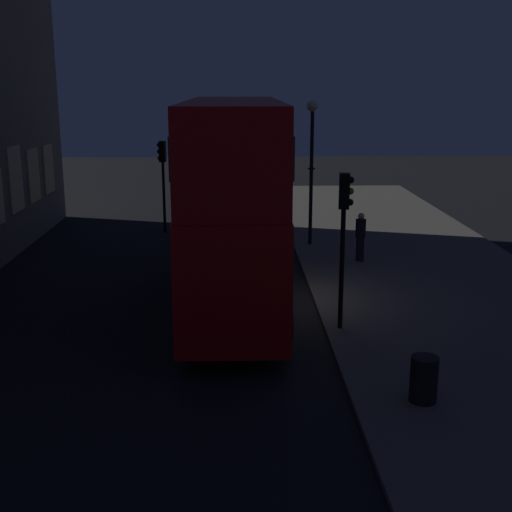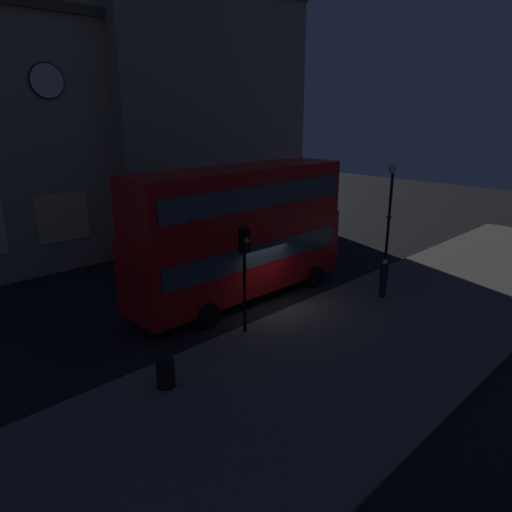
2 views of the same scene
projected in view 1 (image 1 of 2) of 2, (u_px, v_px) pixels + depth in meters
The scene contains 8 objects.
ground_plane at pixel (284, 302), 19.51m from camera, with size 80.00×80.00×0.00m, color black.
sidewalk_slab at pixel (447, 298), 19.64m from camera, with size 44.00×7.77×0.12m, color #5B564F.
double_decker_bus at pixel (234, 195), 18.51m from camera, with size 10.50×2.88×5.68m.
traffic_light_near_kerb at pixel (344, 218), 16.42m from camera, with size 0.35×0.38×3.91m.
traffic_light_far_side at pixel (163, 167), 28.01m from camera, with size 0.35×0.38×3.82m.
street_lamp at pixel (312, 146), 25.14m from camera, with size 0.44×0.44×5.42m.
pedestrian at pixel (360, 236), 23.37m from camera, with size 0.36×0.36×1.69m.
litter_bin at pixel (424, 379), 13.06m from camera, with size 0.54×0.54×0.91m, color black.
Camera 1 is at (-18.54, 1.40, 6.11)m, focal length 47.52 mm.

